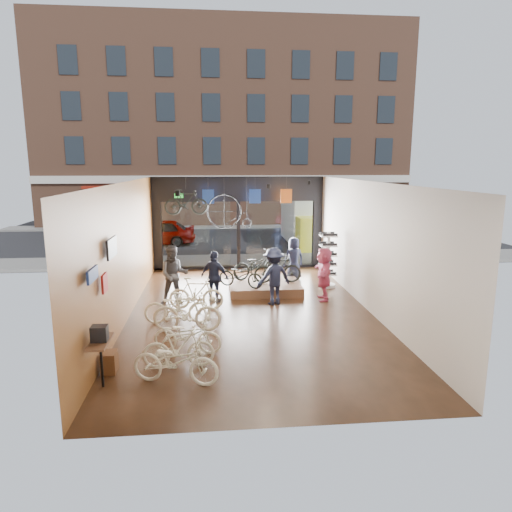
{
  "coord_description": "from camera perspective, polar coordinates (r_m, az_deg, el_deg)",
  "views": [
    {
      "loc": [
        -1.09,
        -12.75,
        4.26
      ],
      "look_at": [
        0.29,
        1.4,
        1.42
      ],
      "focal_mm": 32.0,
      "sensor_mm": 36.0,
      "label": 1
    }
  ],
  "objects": [
    {
      "name": "customer_1",
      "position": [
        14.34,
        -10.2,
        -2.34
      ],
      "size": [
        0.97,
        0.79,
        1.84
      ],
      "primitive_type": "imported",
      "rotation": [
        0.0,
        0.0,
        0.11
      ],
      "color": "#3F3F44",
      "rests_on": "ground_plane"
    },
    {
      "name": "opposite_building",
      "position": [
        34.38,
        -3.85,
        15.86
      ],
      "size": [
        26.0,
        5.0,
        14.0
      ],
      "primitive_type": "cube",
      "color": "brown",
      "rests_on": "ground"
    },
    {
      "name": "street_car",
      "position": [
        25.19,
        -12.33,
        2.93
      ],
      "size": [
        4.14,
        1.67,
        1.41
      ],
      "primitive_type": "imported",
      "rotation": [
        0.0,
        0.0,
        -1.57
      ],
      "color": "gray",
      "rests_on": "street_road"
    },
    {
      "name": "display_bike_mid",
      "position": [
        15.51,
        2.72,
        -1.64
      ],
      "size": [
        1.63,
        0.49,
        0.98
      ],
      "primitive_type": "imported",
      "rotation": [
        0.0,
        0.0,
        1.59
      ],
      "color": "black",
      "rests_on": "display_platform"
    },
    {
      "name": "ground_plane",
      "position": [
        13.5,
        -0.64,
        -7.19
      ],
      "size": [
        7.0,
        12.0,
        0.04
      ],
      "primitive_type": "cube",
      "color": "black",
      "rests_on": "ground"
    },
    {
      "name": "customer_5",
      "position": [
        14.71,
        8.49,
        -2.21
      ],
      "size": [
        0.76,
        1.65,
        1.71
      ],
      "primitive_type": "imported",
      "rotation": [
        0.0,
        0.0,
        4.55
      ],
      "color": "#CC4C72",
      "rests_on": "ground_plane"
    },
    {
      "name": "sunglasses_rack",
      "position": [
        16.25,
        8.97,
        -0.46
      ],
      "size": [
        0.7,
        0.63,
        1.97
      ],
      "primitive_type": null,
      "rotation": [
        0.0,
        0.0,
        0.31
      ],
      "color": "white",
      "rests_on": "ground_plane"
    },
    {
      "name": "hung_bike",
      "position": [
        17.03,
        -8.74,
        6.68
      ],
      "size": [
        1.61,
        0.56,
        0.95
      ],
      "primitive_type": "imported",
      "rotation": [
        0.0,
        0.0,
        1.64
      ],
      "color": "black",
      "rests_on": "ceiling"
    },
    {
      "name": "floor_bike_2",
      "position": [
        10.76,
        -8.57,
        -9.73
      ],
      "size": [
        1.7,
        0.94,
        0.85
      ],
      "primitive_type": "imported",
      "rotation": [
        0.0,
        0.0,
        1.32
      ],
      "color": "#EDE9CC",
      "rests_on": "ground_plane"
    },
    {
      "name": "display_platform",
      "position": [
        15.62,
        1.08,
        -3.95
      ],
      "size": [
        2.4,
        1.8,
        0.3
      ],
      "primitive_type": "cube",
      "color": "#4C2E1E",
      "rests_on": "ground_plane"
    },
    {
      "name": "customer_3",
      "position": [
        14.09,
        2.25,
        -2.55
      ],
      "size": [
        1.32,
        1.06,
        1.78
      ],
      "primitive_type": "imported",
      "rotation": [
        0.0,
        0.0,
        3.55
      ],
      "color": "#161C33",
      "rests_on": "ground_plane"
    },
    {
      "name": "wall_merch",
      "position": [
        9.98,
        -18.68,
        -6.57
      ],
      "size": [
        0.4,
        2.4,
        2.6
      ],
      "primitive_type": null,
      "color": "navy",
      "rests_on": "wall_left"
    },
    {
      "name": "wall_right",
      "position": [
        13.76,
        14.11,
        1.09
      ],
      "size": [
        0.04,
        12.0,
        3.8
      ],
      "primitive_type": "cube",
      "color": "beige",
      "rests_on": "ground"
    },
    {
      "name": "street_road",
      "position": [
        28.1,
        -3.26,
        2.55
      ],
      "size": [
        30.0,
        18.0,
        0.02
      ],
      "primitive_type": "cube",
      "color": "black",
      "rests_on": "ground"
    },
    {
      "name": "display_bike_right",
      "position": [
        16.15,
        0.08,
        -1.1
      ],
      "size": [
        1.97,
        1.37,
        0.98
      ],
      "primitive_type": "imported",
      "rotation": [
        0.0,
        0.0,
        2.0
      ],
      "color": "black",
      "rests_on": "display_platform"
    },
    {
      "name": "display_bike_left",
      "position": [
        14.99,
        -1.91,
        -2.4
      ],
      "size": [
        1.63,
        1.22,
        0.82
      ],
      "primitive_type": "imported",
      "rotation": [
        0.0,
        0.0,
        1.08
      ],
      "color": "black",
      "rests_on": "display_platform"
    },
    {
      "name": "floor_bike_4",
      "position": [
        12.65,
        -9.79,
        -6.28
      ],
      "size": [
        1.84,
        0.73,
        0.95
      ],
      "primitive_type": "imported",
      "rotation": [
        0.0,
        0.0,
        1.51
      ],
      "color": "#EDE9CC",
      "rests_on": "ground_plane"
    },
    {
      "name": "exit_sign",
      "position": [
        18.72,
        -9.63,
        7.44
      ],
      "size": [
        0.35,
        0.06,
        0.18
      ],
      "primitive_type": "cube",
      "color": "#198C26",
      "rests_on": "storefront"
    },
    {
      "name": "customer_4",
      "position": [
        17.24,
        4.74,
        -0.3
      ],
      "size": [
        0.89,
        0.7,
        1.6
      ],
      "primitive_type": "imported",
      "rotation": [
        0.0,
        0.0,
        3.41
      ],
      "color": "#161C33",
      "rests_on": "ground_plane"
    },
    {
      "name": "jersey_right",
      "position": [
        18.23,
        3.8,
        7.48
      ],
      "size": [
        0.45,
        0.03,
        0.55
      ],
      "primitive_type": "cube",
      "color": "#CC5919",
      "rests_on": "ceiling"
    },
    {
      "name": "wall_back",
      "position": [
        7.22,
        3.46,
        -7.82
      ],
      "size": [
        7.0,
        0.04,
        3.8
      ],
      "primitive_type": "cube",
      "color": "beige",
      "rests_on": "ground"
    },
    {
      "name": "ceiling",
      "position": [
        12.81,
        -0.68,
        9.33
      ],
      "size": [
        7.0,
        12.0,
        0.04
      ],
      "primitive_type": "cube",
      "color": "black",
      "rests_on": "ground"
    },
    {
      "name": "jersey_mid",
      "position": [
        18.07,
        -0.12,
        7.47
      ],
      "size": [
        0.45,
        0.03,
        0.55
      ],
      "primitive_type": "cube",
      "color": "#1E3F99",
      "rests_on": "ceiling"
    },
    {
      "name": "floor_bike_5",
      "position": [
        13.78,
        -7.5,
        -4.67
      ],
      "size": [
        1.69,
        0.69,
        0.98
      ],
      "primitive_type": "imported",
      "rotation": [
        0.0,
        0.0,
        1.43
      ],
      "color": "#EDE9CC",
      "rests_on": "ground_plane"
    },
    {
      "name": "floor_bike_3",
      "position": [
        12.02,
        -8.64,
        -6.89
      ],
      "size": [
        1.81,
        0.66,
        1.06
      ],
      "primitive_type": "imported",
      "rotation": [
        0.0,
        0.0,
        1.48
      ],
      "color": "#EDE9CC",
      "rests_on": "ground_plane"
    },
    {
      "name": "customer_2",
      "position": [
        14.34,
        -5.19,
        -2.62
      ],
      "size": [
        1.03,
        0.84,
        1.64
      ],
      "primitive_type": "imported",
      "rotation": [
        0.0,
        0.0,
        2.6
      ],
      "color": "#161C33",
      "rests_on": "ground_plane"
    },
    {
      "name": "wall_left",
      "position": [
        13.2,
        -16.07,
        0.55
      ],
      "size": [
        0.04,
        12.0,
        3.8
      ],
      "primitive_type": "cube",
      "color": "#A16E2F",
      "rests_on": "ground"
    },
    {
      "name": "floor_bike_1",
      "position": [
        10.01,
        -9.68,
        -11.19
      ],
      "size": [
        1.53,
        0.45,
        0.92
      ],
      "primitive_type": "imported",
      "rotation": [
        0.0,
        0.0,
        1.58
      ],
      "color": "#EDE9CC",
      "rests_on": "ground_plane"
    },
    {
      "name": "box_truck",
      "position": [
        24.5,
        6.78,
        4.21
      ],
      "size": [
        2.14,
        6.42,
        2.53
      ],
      "primitive_type": null,
      "color": "silver",
      "rests_on": "street_road"
    },
    {
      "name": "jersey_left",
      "position": [
        17.99,
        -5.99,
        7.39
      ],
      "size": [
        0.45,
        0.03,
        0.55
      ],
      "primitive_type": "cube",
      "color": "#1E3F99",
      "rests_on": "ceiling"
    },
    {
      "name": "sidewalk_near",
      "position": [
        20.42,
        -2.37,
        -0.57
      ],
      "size": [
        30.0,
        2.4,
        0.12
      ],
      "primitive_type": "cube",
      "color": "slate",
      "rests_on": "ground"
    },
    {
      "name": "sidewalk_far",
      "position": [
        32.05,
        -3.55,
        3.76
      ],
      "size": [
        30.0,
        2.0,
        0.12
      ],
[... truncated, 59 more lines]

